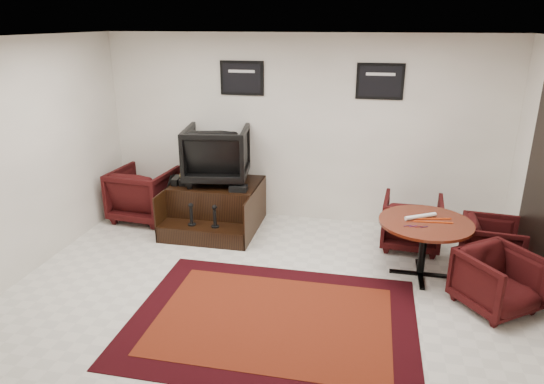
{
  "coord_description": "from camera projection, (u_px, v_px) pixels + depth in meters",
  "views": [
    {
      "loc": [
        1.02,
        -4.59,
        2.96
      ],
      "look_at": [
        -0.12,
        0.9,
        0.97
      ],
      "focal_mm": 32.0,
      "sensor_mm": 36.0,
      "label": 1
    }
  ],
  "objects": [
    {
      "name": "room_shell",
      "position": [
        307.0,
        144.0,
        4.86
      ],
      "size": [
        6.02,
        5.02,
        2.81
      ],
      "color": "white",
      "rests_on": "ground"
    },
    {
      "name": "armchair_side",
      "position": [
        144.0,
        191.0,
        7.53
      ],
      "size": [
        0.94,
        0.89,
        0.89
      ],
      "primitive_type": "imported",
      "rotation": [
        0.0,
        0.0,
        3.05
      ],
      "color": "black",
      "rests_on": "ground"
    },
    {
      "name": "area_rug",
      "position": [
        273.0,
        320.0,
        5.05
      ],
      "size": [
        2.94,
        2.21,
        0.01
      ],
      "color": "black",
      "rests_on": "ground"
    },
    {
      "name": "shine_podium",
      "position": [
        216.0,
        207.0,
        7.29
      ],
      "size": [
        1.3,
        1.33,
        0.67
      ],
      "color": "black",
      "rests_on": "ground"
    },
    {
      "name": "ground",
      "position": [
        266.0,
        300.0,
        5.42
      ],
      "size": [
        6.0,
        6.0,
        0.0
      ],
      "primitive_type": "plane",
      "color": "silver",
      "rests_on": "ground"
    },
    {
      "name": "table_chair_back",
      "position": [
        412.0,
        220.0,
        6.6
      ],
      "size": [
        0.82,
        0.78,
        0.79
      ],
      "primitive_type": "imported",
      "rotation": [
        0.0,
        0.0,
        3.06
      ],
      "color": "black",
      "rests_on": "ground"
    },
    {
      "name": "table_clutter",
      "position": [
        430.0,
        221.0,
        5.71
      ],
      "size": [
        0.57,
        0.35,
        0.01
      ],
      "color": "#EB420D",
      "rests_on": "meeting_table"
    },
    {
      "name": "polish_kit",
      "position": [
        238.0,
        188.0,
        6.87
      ],
      "size": [
        0.25,
        0.18,
        0.08
      ],
      "primitive_type": "cube",
      "rotation": [
        0.0,
        0.0,
        0.03
      ],
      "color": "black",
      "rests_on": "shine_podium"
    },
    {
      "name": "shine_chair",
      "position": [
        217.0,
        151.0,
        7.14
      ],
      "size": [
        1.02,
        0.97,
        0.93
      ],
      "primitive_type": "imported",
      "rotation": [
        0.0,
        0.0,
        3.29
      ],
      "color": "black",
      "rests_on": "shine_podium"
    },
    {
      "name": "table_chair_window",
      "position": [
        492.0,
        242.0,
        6.02
      ],
      "size": [
        0.71,
        0.75,
        0.7
      ],
      "primitive_type": "imported",
      "rotation": [
        0.0,
        0.0,
        1.47
      ],
      "color": "black",
      "rests_on": "ground"
    },
    {
      "name": "umbrella_hooked",
      "position": [
        168.0,
        198.0,
        7.38
      ],
      "size": [
        0.3,
        0.11,
        0.81
      ],
      "primitive_type": null,
      "color": "black",
      "rests_on": "ground"
    },
    {
      "name": "meeting_table",
      "position": [
        425.0,
        228.0,
        5.75
      ],
      "size": [
        1.1,
        1.1,
        0.72
      ],
      "color": "#441709",
      "rests_on": "ground"
    },
    {
      "name": "shoes_pair",
      "position": [
        180.0,
        181.0,
        7.17
      ],
      "size": [
        0.25,
        0.29,
        0.1
      ],
      "color": "black",
      "rests_on": "shine_podium"
    },
    {
      "name": "paper_roll",
      "position": [
        421.0,
        216.0,
        5.8
      ],
      "size": [
        0.39,
        0.26,
        0.05
      ],
      "primitive_type": "cylinder",
      "rotation": [
        0.0,
        1.57,
        0.54
      ],
      "color": "white",
      "rests_on": "meeting_table"
    },
    {
      "name": "table_chair_corner",
      "position": [
        498.0,
        278.0,
        5.16
      ],
      "size": [
        0.96,
        0.95,
        0.73
      ],
      "primitive_type": "imported",
      "rotation": [
        0.0,
        0.0,
        0.63
      ],
      "color": "black",
      "rests_on": "ground"
    },
    {
      "name": "umbrella_black",
      "position": [
        165.0,
        199.0,
        7.29
      ],
      "size": [
        0.31,
        0.12,
        0.83
      ],
      "primitive_type": null,
      "color": "black",
      "rests_on": "ground"
    }
  ]
}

